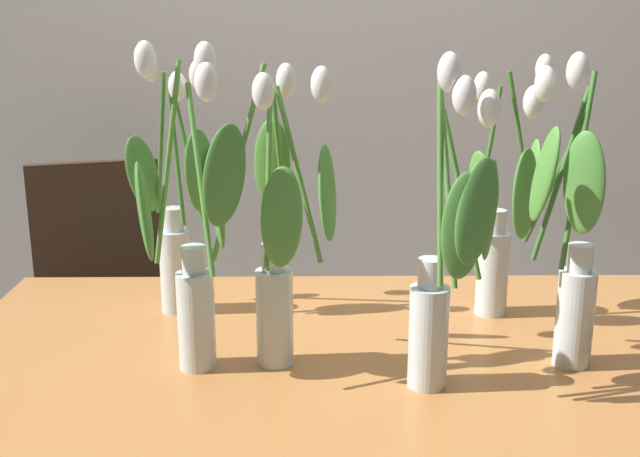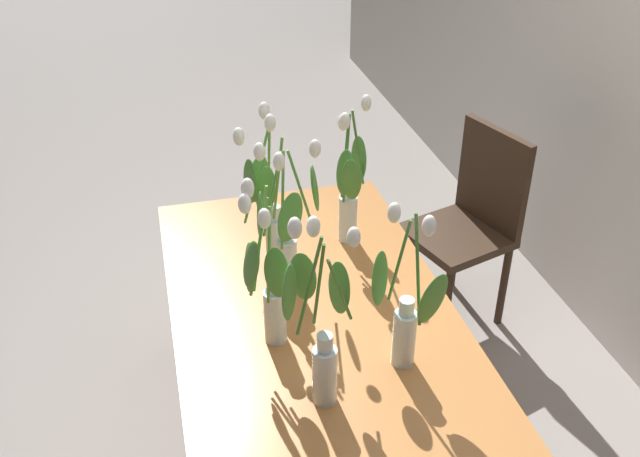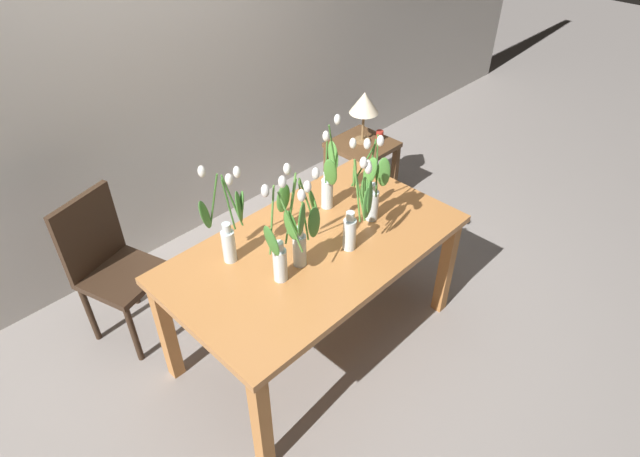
{
  "view_description": "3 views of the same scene",
  "coord_description": "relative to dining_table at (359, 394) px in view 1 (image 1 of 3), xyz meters",
  "views": [
    {
      "loc": [
        -0.09,
        -1.36,
        1.35
      ],
      "look_at": [
        -0.08,
        0.07,
        0.97
      ],
      "focal_mm": 43.25,
      "sensor_mm": 36.0,
      "label": 1
    },
    {
      "loc": [
        1.76,
        -0.42,
        2.18
      ],
      "look_at": [
        -0.06,
        0.04,
        1.01
      ],
      "focal_mm": 40.03,
      "sensor_mm": 36.0,
      "label": 2
    },
    {
      "loc": [
        -1.51,
        -1.52,
        2.52
      ],
      "look_at": [
        -0.03,
        -0.07,
        0.9
      ],
      "focal_mm": 29.63,
      "sensor_mm": 36.0,
      "label": 3
    }
  ],
  "objects": [
    {
      "name": "tulip_vase_2",
      "position": [
        0.36,
        -0.07,
        0.31
      ],
      "size": [
        0.16,
        0.23,
        0.57
      ],
      "color": "silver",
      "rests_on": "dining_table"
    },
    {
      "name": "tulip_vase_0",
      "position": [
        0.13,
        -0.17,
        0.3
      ],
      "size": [
        0.15,
        0.14,
        0.57
      ],
      "color": "silver",
      "rests_on": "dining_table"
    },
    {
      "name": "tulip_vase_1",
      "position": [
        0.3,
        0.19,
        0.27
      ],
      "size": [
        0.19,
        0.2,
        0.55
      ],
      "color": "silver",
      "rests_on": "dining_table"
    },
    {
      "name": "dining_table",
      "position": [
        0.0,
        0.0,
        0.0
      ],
      "size": [
        1.6,
        0.9,
        0.74
      ],
      "color": "#B7753D",
      "rests_on": "ground"
    },
    {
      "name": "tulip_vase_3",
      "position": [
        -0.3,
        -0.08,
        0.28
      ],
      "size": [
        0.21,
        0.16,
        0.58
      ],
      "color": "silver",
      "rests_on": "dining_table"
    },
    {
      "name": "room_wall_rear",
      "position": [
        0.0,
        1.49,
        0.7
      ],
      "size": [
        9.0,
        0.1,
        2.7
      ],
      "primitive_type": "cube",
      "color": "beige",
      "rests_on": "ground"
    },
    {
      "name": "dining_chair",
      "position": [
        -0.74,
        0.91,
        -0.12
      ],
      "size": [
        0.5,
        0.5,
        0.93
      ],
      "color": "#382619",
      "rests_on": "ground"
    },
    {
      "name": "tulip_vase_5",
      "position": [
        -0.16,
        -0.06,
        0.32
      ],
      "size": [
        0.25,
        0.23,
        0.58
      ],
      "color": "silver",
      "rests_on": "dining_table"
    },
    {
      "name": "tulip_vase_4",
      "position": [
        -0.38,
        0.22,
        0.3
      ],
      "size": [
        0.25,
        0.16,
        0.55
      ],
      "color": "silver",
      "rests_on": "dining_table"
    }
  ]
}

